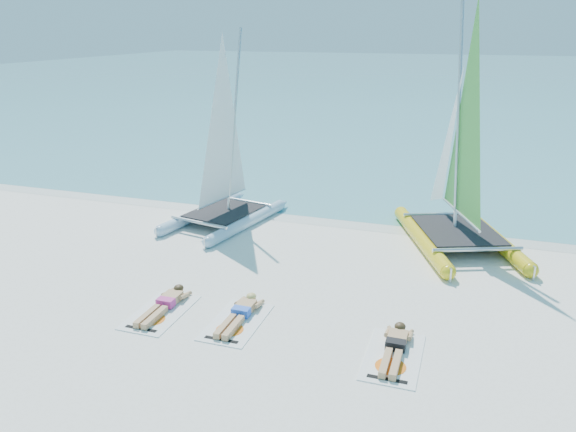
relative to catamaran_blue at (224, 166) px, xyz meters
name	(u,v)px	position (x,y,z in m)	size (l,w,h in m)	color
ground	(275,294)	(3.14, -4.25, -1.78)	(140.00, 140.00, 0.00)	white
sea	(447,76)	(3.14, 58.75, -1.77)	(140.00, 115.00, 0.01)	#6CA6B4
wet_sand_strip	(333,219)	(3.14, 1.25, -1.77)	(140.00, 1.40, 0.01)	silver
catamaran_blue	(224,166)	(0.00, 0.00, 0.00)	(2.90, 4.69, 5.95)	#A4C9D8
catamaran_yellow	(458,164)	(6.73, 0.74, 0.40)	(4.14, 5.61, 6.92)	gold
towel_a	(161,312)	(1.12, -5.84, -1.77)	(1.00, 1.85, 0.02)	white
sunbather_a	(165,304)	(1.12, -5.64, -1.66)	(0.37, 1.73, 0.26)	tan
towel_b	(237,322)	(2.83, -5.70, -1.77)	(1.00, 1.85, 0.02)	white
sunbather_b	(240,313)	(2.83, -5.51, -1.66)	(0.37, 1.73, 0.26)	tan
towel_c	(393,357)	(6.09, -5.97, -1.77)	(1.00, 1.85, 0.02)	white
sunbather_c	(395,346)	(6.09, -5.78, -1.66)	(0.37, 1.73, 0.26)	tan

